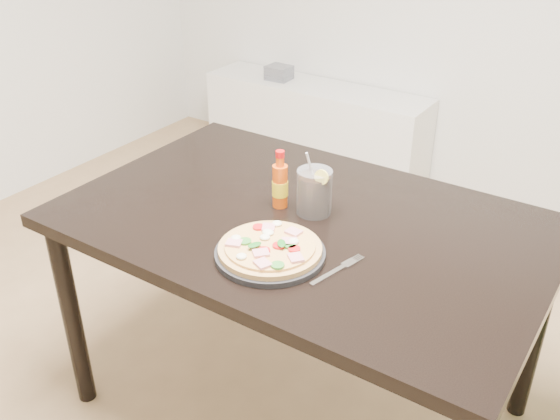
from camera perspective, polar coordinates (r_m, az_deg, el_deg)
The scene contains 8 objects.
dining_table at distance 1.86m, azimuth 2.06°, elevation -2.89°, with size 1.40×0.90×0.75m.
plate at distance 1.64m, azimuth -0.91°, elevation -4.01°, with size 0.29×0.29×0.02m, color black.
pizza at distance 1.63m, azimuth -0.92°, elevation -3.43°, with size 0.27×0.27×0.03m.
hot_sauce_bottle at distance 1.85m, azimuth 0.00°, elevation 2.33°, with size 0.06×0.06×0.18m.
cola_cup at distance 1.82m, azimuth 3.15°, elevation 1.58°, with size 0.11×0.10×0.19m.
fork at distance 1.60m, azimuth 5.40°, elevation -5.40°, with size 0.06×0.19×0.00m.
media_console at distance 3.85m, azimuth 3.20°, elevation 7.74°, with size 1.40×0.34×0.50m, color white.
cd_stack at distance 3.87m, azimuth -0.09°, elevation 12.45°, with size 0.14×0.12×0.08m.
Camera 1 is at (1.02, -1.03, 1.65)m, focal length 40.00 mm.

